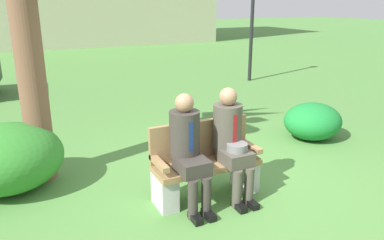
# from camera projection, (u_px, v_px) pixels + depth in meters

# --- Properties ---
(ground_plane) EXTENTS (80.00, 80.00, 0.00)m
(ground_plane) POSITION_uv_depth(u_px,v_px,m) (231.00, 188.00, 4.76)
(ground_plane) COLOR #4E823C
(park_bench) EXTENTS (1.26, 0.44, 0.90)m
(park_bench) POSITION_uv_depth(u_px,v_px,m) (205.00, 165.00, 4.47)
(park_bench) COLOR #99754C
(park_bench) RESTS_ON ground
(seated_man_left) EXTENTS (0.34, 0.72, 1.29)m
(seated_man_left) POSITION_uv_depth(u_px,v_px,m) (188.00, 146.00, 4.16)
(seated_man_left) COLOR #38332D
(seated_man_left) RESTS_ON ground
(seated_man_right) EXTENTS (0.34, 0.72, 1.30)m
(seated_man_right) POSITION_uv_depth(u_px,v_px,m) (231.00, 138.00, 4.38)
(seated_man_right) COLOR #4C473D
(seated_man_right) RESTS_ON ground
(shrub_near_bench) EXTENTS (0.98, 0.90, 0.61)m
(shrub_near_bench) POSITION_uv_depth(u_px,v_px,m) (313.00, 121.00, 6.38)
(shrub_near_bench) COLOR #1B7B31
(shrub_near_bench) RESTS_ON ground
(shrub_mid_lawn) EXTENTS (1.34, 1.23, 0.84)m
(shrub_mid_lawn) POSITION_uv_depth(u_px,v_px,m) (7.00, 158.00, 4.61)
(shrub_mid_lawn) COLOR #2F7C29
(shrub_mid_lawn) RESTS_ON ground
(street_lamp) EXTENTS (0.24, 0.24, 3.41)m
(street_lamp) POSITION_uv_depth(u_px,v_px,m) (253.00, 6.00, 10.54)
(street_lamp) COLOR black
(street_lamp) RESTS_ON ground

